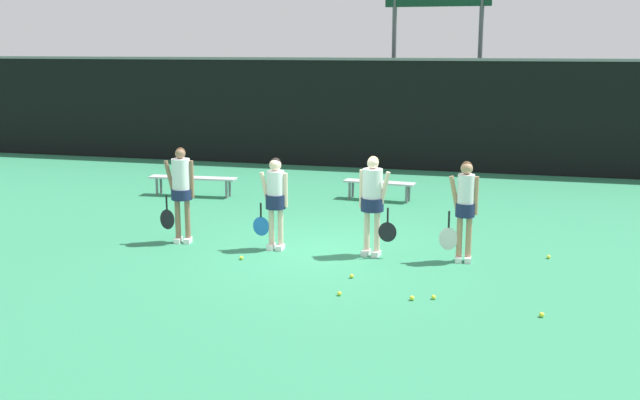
# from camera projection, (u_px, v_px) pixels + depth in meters

# --- Properties ---
(ground_plane) EXTENTS (140.00, 140.00, 0.00)m
(ground_plane) POSITION_uv_depth(u_px,v_px,m) (319.00, 251.00, 13.41)
(ground_plane) COLOR #2D7F56
(fence_windscreen) EXTENTS (60.00, 0.08, 3.26)m
(fence_windscreen) POSITION_uv_depth(u_px,v_px,m) (401.00, 114.00, 21.88)
(fence_windscreen) COLOR black
(fence_windscreen) RESTS_ON ground_plane
(scoreboard) EXTENTS (3.24, 0.15, 6.09)m
(scoreboard) POSITION_uv_depth(u_px,v_px,m) (438.00, 9.00, 22.93)
(scoreboard) COLOR #515156
(scoreboard) RESTS_ON ground_plane
(bench_courtside) EXTENTS (2.19, 0.50, 0.47)m
(bench_courtside) POSITION_uv_depth(u_px,v_px,m) (193.00, 179.00, 18.21)
(bench_courtside) COLOR #B2B2B7
(bench_courtside) RESTS_ON ground_plane
(bench_far) EXTENTS (1.73, 0.52, 0.45)m
(bench_far) POSITION_uv_depth(u_px,v_px,m) (379.00, 184.00, 17.71)
(bench_far) COLOR #B2B2B7
(bench_far) RESTS_ON ground_plane
(player_0) EXTENTS (0.66, 0.39, 1.78)m
(player_0) POSITION_uv_depth(u_px,v_px,m) (181.00, 187.00, 13.78)
(player_0) COLOR #8C664C
(player_0) RESTS_ON ground_plane
(player_1) EXTENTS (0.66, 0.36, 1.66)m
(player_1) POSITION_uv_depth(u_px,v_px,m) (275.00, 196.00, 13.32)
(player_1) COLOR beige
(player_1) RESTS_ON ground_plane
(player_2) EXTENTS (0.68, 0.40, 1.75)m
(player_2) POSITION_uv_depth(u_px,v_px,m) (373.00, 197.00, 12.90)
(player_2) COLOR beige
(player_2) RESTS_ON ground_plane
(player_3) EXTENTS (0.63, 0.33, 1.72)m
(player_3) POSITION_uv_depth(u_px,v_px,m) (465.00, 204.00, 12.55)
(player_3) COLOR tan
(player_3) RESTS_ON ground_plane
(tennis_ball_0) EXTENTS (0.07, 0.07, 0.07)m
(tennis_ball_0) POSITION_uv_depth(u_px,v_px,m) (258.00, 221.00, 15.56)
(tennis_ball_0) COLOR #CCE033
(tennis_ball_0) RESTS_ON ground_plane
(tennis_ball_1) EXTENTS (0.07, 0.07, 0.07)m
(tennis_ball_1) POSITION_uv_depth(u_px,v_px,m) (412.00, 298.00, 10.79)
(tennis_ball_1) COLOR #CCE033
(tennis_ball_1) RESTS_ON ground_plane
(tennis_ball_2) EXTENTS (0.07, 0.07, 0.07)m
(tennis_ball_2) POSITION_uv_depth(u_px,v_px,m) (542.00, 315.00, 10.12)
(tennis_ball_2) COLOR #CCE033
(tennis_ball_2) RESTS_ON ground_plane
(tennis_ball_3) EXTENTS (0.07, 0.07, 0.07)m
(tennis_ball_3) POSITION_uv_depth(u_px,v_px,m) (549.00, 257.00, 12.89)
(tennis_ball_3) COLOR #CCE033
(tennis_ball_3) RESTS_ON ground_plane
(tennis_ball_4) EXTENTS (0.07, 0.07, 0.07)m
(tennis_ball_4) POSITION_uv_depth(u_px,v_px,m) (281.00, 239.00, 14.07)
(tennis_ball_4) COLOR #CCE033
(tennis_ball_4) RESTS_ON ground_plane
(tennis_ball_5) EXTENTS (0.07, 0.07, 0.07)m
(tennis_ball_5) POSITION_uv_depth(u_px,v_px,m) (339.00, 294.00, 10.99)
(tennis_ball_5) COLOR #CCE033
(tennis_ball_5) RESTS_ON ground_plane
(tennis_ball_6) EXTENTS (0.06, 0.06, 0.06)m
(tennis_ball_6) POSITION_uv_depth(u_px,v_px,m) (271.00, 235.00, 14.41)
(tennis_ball_6) COLOR #CCE033
(tennis_ball_6) RESTS_ON ground_plane
(tennis_ball_7) EXTENTS (0.07, 0.07, 0.07)m
(tennis_ball_7) POSITION_uv_depth(u_px,v_px,m) (352.00, 276.00, 11.82)
(tennis_ball_7) COLOR #CCE033
(tennis_ball_7) RESTS_ON ground_plane
(tennis_ball_8) EXTENTS (0.07, 0.07, 0.07)m
(tennis_ball_8) POSITION_uv_depth(u_px,v_px,m) (241.00, 258.00, 12.84)
(tennis_ball_8) COLOR #CCE033
(tennis_ball_8) RESTS_ON ground_plane
(tennis_ball_9) EXTENTS (0.07, 0.07, 0.07)m
(tennis_ball_9) POSITION_uv_depth(u_px,v_px,m) (434.00, 297.00, 10.83)
(tennis_ball_9) COLOR #CCE033
(tennis_ball_9) RESTS_ON ground_plane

